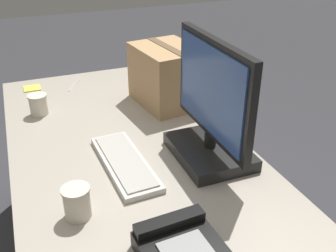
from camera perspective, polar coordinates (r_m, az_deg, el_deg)
name	(u,v)px	position (r m, az deg, el deg)	size (l,w,h in m)	color
office_desk	(133,219)	(1.80, -5.14, -13.29)	(1.80, 0.90, 0.75)	#A89E8E
monitor	(211,115)	(1.43, 6.30, 1.55)	(0.50, 0.25, 0.46)	black
keyboard	(125,163)	(1.46, -6.26, -5.33)	(0.43, 0.16, 0.03)	beige
desk_phone	(179,246)	(1.11, 1.62, -17.04)	(0.20, 0.22, 0.08)	black
paper_cup_left	(38,105)	(1.90, -18.30, 2.96)	(0.09, 0.09, 0.10)	beige
paper_cup_right	(77,202)	(1.24, -13.07, -10.73)	(0.09, 0.09, 0.10)	beige
spoon	(75,83)	(2.22, -13.34, 6.03)	(0.16, 0.09, 0.00)	silver
cardboard_box	(167,75)	(1.89, -0.11, 7.36)	(0.37, 0.31, 0.28)	tan
sticky_note_pad	(32,88)	(2.22, -19.14, 5.21)	(0.09, 0.09, 0.01)	#E5DB4C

